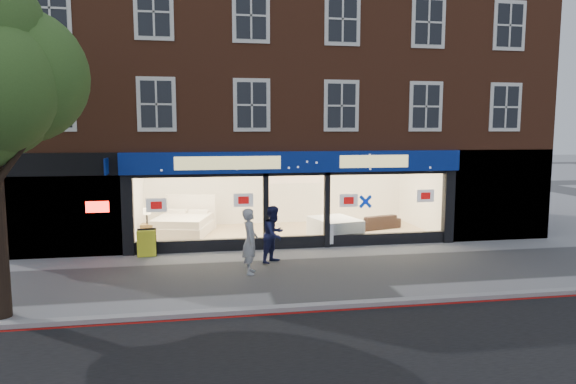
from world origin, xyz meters
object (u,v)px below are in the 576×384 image
object	(u,v)px
display_bed	(183,224)
mattress_stack	(335,228)
pedestrian_grey	(250,241)
pedestrian_blue	(274,234)
sofa	(377,222)
a_board	(147,243)

from	to	relation	value
display_bed	mattress_stack	distance (m)	5.71
pedestrian_grey	mattress_stack	bearing A→B (deg)	-36.33
pedestrian_blue	display_bed	bearing A→B (deg)	75.28
pedestrian_grey	display_bed	bearing A→B (deg)	26.28
mattress_stack	pedestrian_grey	distance (m)	5.13
display_bed	sofa	world-z (taller)	display_bed
sofa	mattress_stack	bearing A→B (deg)	17.44
display_bed	pedestrian_blue	xyz separation A→B (m)	(2.82, -4.39, 0.39)
mattress_stack	pedestrian_blue	bearing A→B (deg)	-134.45
sofa	pedestrian_blue	world-z (taller)	pedestrian_blue
a_board	display_bed	bearing A→B (deg)	64.96
sofa	a_board	xyz separation A→B (m)	(-8.60, -2.81, 0.08)
a_board	pedestrian_blue	world-z (taller)	pedestrian_blue
display_bed	a_board	distance (m)	3.25
display_bed	mattress_stack	world-z (taller)	display_bed
mattress_stack	sofa	world-z (taller)	mattress_stack
a_board	pedestrian_grey	distance (m)	3.89
display_bed	sofa	distance (m)	7.55
pedestrian_grey	pedestrian_blue	world-z (taller)	pedestrian_grey
display_bed	a_board	world-z (taller)	display_bed
mattress_stack	sofa	bearing A→B (deg)	34.37
display_bed	pedestrian_blue	bearing A→B (deg)	-42.55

